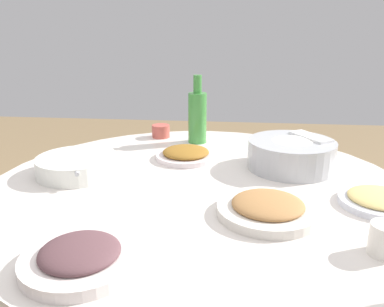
% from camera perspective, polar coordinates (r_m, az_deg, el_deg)
% --- Properties ---
extents(round_dining_table, '(1.23, 1.23, 0.76)m').
position_cam_1_polar(round_dining_table, '(1.19, 0.89, -9.06)').
color(round_dining_table, '#99999E').
rests_on(round_dining_table, ground).
extents(rice_bowl, '(0.28, 0.28, 0.10)m').
position_cam_1_polar(rice_bowl, '(1.30, 14.22, -0.05)').
color(rice_bowl, '#B2B5BA').
rests_on(rice_bowl, round_dining_table).
extents(soup_bowl, '(0.25, 0.26, 0.06)m').
position_cam_1_polar(soup_bowl, '(1.26, -16.30, -1.71)').
color(soup_bowl, white).
rests_on(soup_bowl, round_dining_table).
extents(dish_stirfry, '(0.21, 0.21, 0.04)m').
position_cam_1_polar(dish_stirfry, '(1.36, -0.89, -0.09)').
color(dish_stirfry, silver).
rests_on(dish_stirfry, round_dining_table).
extents(dish_tofu_braise, '(0.25, 0.25, 0.05)m').
position_cam_1_polar(dish_tofu_braise, '(0.98, 10.95, -7.76)').
color(dish_tofu_braise, silver).
rests_on(dish_tofu_braise, round_dining_table).
extents(dish_eggplant, '(0.23, 0.23, 0.05)m').
position_cam_1_polar(dish_eggplant, '(0.80, -15.92, -14.22)').
color(dish_eggplant, silver).
rests_on(dish_eggplant, round_dining_table).
extents(dish_noodles, '(0.21, 0.21, 0.03)m').
position_cam_1_polar(dish_noodles, '(1.12, 25.66, -6.10)').
color(dish_noodles, silver).
rests_on(dish_noodles, round_dining_table).
extents(green_bottle, '(0.07, 0.07, 0.26)m').
position_cam_1_polar(green_bottle, '(1.53, 0.79, 5.50)').
color(green_bottle, '#3F8C3B').
rests_on(green_bottle, round_dining_table).
extents(tea_cup_far, '(0.07, 0.07, 0.05)m').
position_cam_1_polar(tea_cup_far, '(1.63, -4.55, 3.27)').
color(tea_cup_far, '#BE5146').
rests_on(tea_cup_far, round_dining_table).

